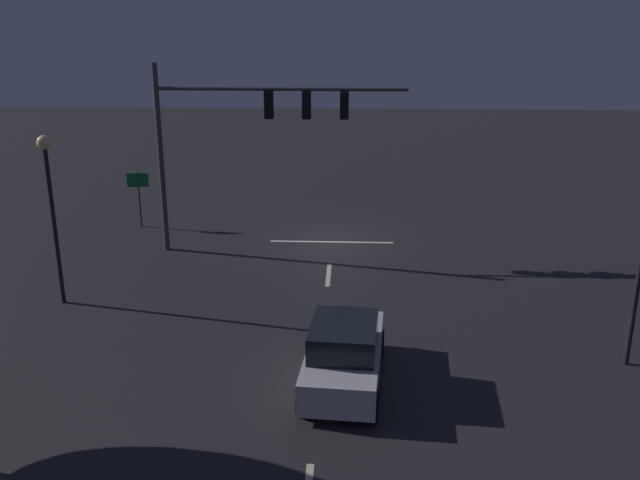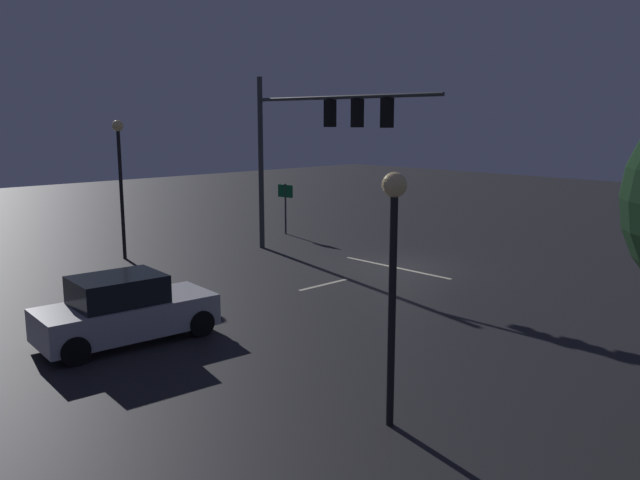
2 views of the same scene
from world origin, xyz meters
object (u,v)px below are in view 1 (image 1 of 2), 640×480
at_px(traffic_signal_assembly, 247,122).
at_px(car_approaching, 344,354).
at_px(route_sign, 138,187).
at_px(street_lamp_right_kerb, 50,189).

bearing_deg(traffic_signal_assembly, car_approaching, 110.58).
bearing_deg(route_sign, traffic_signal_assembly, 150.55).
relative_size(traffic_signal_assembly, car_approaching, 2.09).
relative_size(traffic_signal_assembly, street_lamp_right_kerb, 1.72).
xyz_separation_m(car_approaching, street_lamp_right_kerb, (9.10, -4.65, 2.97)).
height_order(traffic_signal_assembly, car_approaching, traffic_signal_assembly).
height_order(street_lamp_right_kerb, route_sign, street_lamp_right_kerb).
height_order(traffic_signal_assembly, route_sign, traffic_signal_assembly).
bearing_deg(street_lamp_right_kerb, car_approaching, 152.92).
xyz_separation_m(traffic_signal_assembly, street_lamp_right_kerb, (5.33, 5.38, -1.25)).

